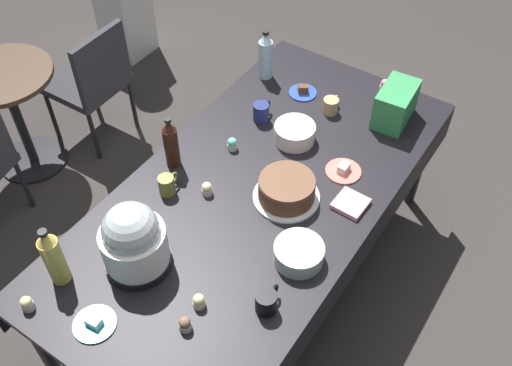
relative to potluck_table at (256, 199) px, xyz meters
name	(u,v)px	position (x,y,z in m)	size (l,w,h in m)	color
ground	(256,279)	(0.00, 0.00, -0.69)	(9.00, 9.00, 0.00)	#383330
potluck_table	(256,199)	(0.00, 0.00, 0.00)	(2.20, 1.10, 0.75)	black
frosted_layer_cake	(287,190)	(0.04, -0.14, 0.12)	(0.31, 0.31, 0.12)	silver
slow_cooker	(133,241)	(-0.61, 0.18, 0.22)	(0.28, 0.28, 0.34)	black
glass_salad_bowl	(299,253)	(-0.22, -0.36, 0.10)	(0.21, 0.21, 0.08)	#B2C6BC
ceramic_snack_bowl	(295,133)	(0.39, 0.03, 0.11)	(0.21, 0.21, 0.09)	silver
dessert_plate_teal	(94,323)	(-0.92, 0.13, 0.07)	(0.17, 0.17, 0.04)	teal
dessert_plate_cobalt	(303,92)	(0.73, 0.18, 0.07)	(0.15, 0.15, 0.05)	#2D4CB2
dessert_plate_coral	(343,170)	(0.33, -0.28, 0.07)	(0.17, 0.17, 0.05)	#E07266
cupcake_mint	(385,85)	(1.01, -0.17, 0.09)	(0.05, 0.05, 0.07)	beige
cupcake_rose	(199,301)	(-0.63, -0.15, 0.09)	(0.05, 0.05, 0.07)	beige
cupcake_vanilla	(185,324)	(-0.74, -0.17, 0.09)	(0.05, 0.05, 0.07)	beige
cupcake_cocoa	(27,304)	(-1.01, 0.39, 0.09)	(0.05, 0.05, 0.07)	beige
cupcake_berry	(232,144)	(0.16, 0.25, 0.09)	(0.05, 0.05, 0.07)	beige
cupcake_lemon	(207,189)	(-0.14, 0.18, 0.09)	(0.05, 0.05, 0.07)	beige
soda_bottle_water	(266,56)	(0.75, 0.44, 0.20)	(0.08, 0.08, 0.29)	silver
soda_bottle_ginger_ale	(53,257)	(-0.84, 0.39, 0.20)	(0.08, 0.08, 0.31)	gold
soda_bottle_cola	(171,144)	(-0.08, 0.43, 0.19)	(0.07, 0.07, 0.29)	#33190F
coffee_mug_black	(266,302)	(-0.49, -0.38, 0.11)	(0.13, 0.09, 0.10)	black
coffee_mug_navy	(261,112)	(0.43, 0.25, 0.11)	(0.13, 0.08, 0.10)	navy
coffee_mug_olive	(167,185)	(-0.23, 0.33, 0.11)	(0.12, 0.08, 0.09)	olive
coffee_mug_tan	(331,105)	(0.68, -0.01, 0.10)	(0.12, 0.08, 0.08)	tan
soda_carton	(395,104)	(0.81, -0.31, 0.16)	(0.26, 0.16, 0.20)	#338C4C
paper_napkin_stack	(351,204)	(0.16, -0.41, 0.07)	(0.14, 0.14, 0.02)	pink
maroon_chair_right	(92,78)	(0.40, 1.53, -0.20)	(0.45, 0.45, 0.85)	#333338
round_cafe_table	(12,103)	(-0.05, 1.75, -0.19)	(0.60, 0.60, 0.72)	#473323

